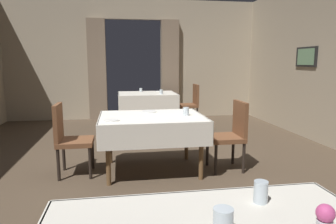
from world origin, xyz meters
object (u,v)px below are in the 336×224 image
object	(u,v)px
glass_mid_c	(186,111)
plate_far_b	(159,91)
plate_mid_b	(112,120)
chair_mid_left	(69,136)
glass_far_c	(161,92)
glass_far_a	(141,90)
dining_table_mid	(152,123)
flower_vase_near	(325,224)
glass_near_d	(222,222)
plate_mid_a	(149,112)
dining_table_far	(147,97)
glass_near_b	(261,192)
chair_far_right	(191,102)
chair_mid_right	(231,132)

from	to	relation	value
glass_mid_c	plate_far_b	xyz separation A→B (m)	(0.09, 3.33, -0.05)
plate_mid_b	chair_mid_left	bearing A→B (deg)	153.69
plate_mid_b	glass_far_c	xyz separation A→B (m)	(1.01, 2.91, 0.05)
plate_mid_b	glass_far_a	xyz separation A→B (m)	(0.61, 3.58, 0.04)
glass_mid_c	dining_table_mid	bearing A→B (deg)	173.65
flower_vase_near	glass_near_d	size ratio (longest dim) A/B	1.49
plate_mid_a	glass_far_c	distance (m)	2.41
dining_table_mid	flower_vase_near	bearing A→B (deg)	-83.46
plate_mid_a	glass_far_a	xyz separation A→B (m)	(0.11, 3.02, 0.04)
dining_table_far	plate_far_b	bearing A→B (deg)	44.61
plate_mid_a	glass_mid_c	size ratio (longest dim) A/B	2.02
glass_near_d	plate_mid_b	xyz separation A→B (m)	(-0.50, 2.57, -0.05)
glass_near_b	plate_far_b	bearing A→B (deg)	87.37
dining_table_mid	chair_far_right	size ratio (longest dim) A/B	1.47
glass_near_d	glass_mid_c	size ratio (longest dim) A/B	1.04
chair_mid_left	plate_mid_a	size ratio (longest dim) A/B	4.22
flower_vase_near	plate_far_b	xyz separation A→B (m)	(0.20, 6.25, -0.08)
dining_table_far	glass_near_b	world-z (taller)	glass_near_b
glass_near_d	glass_far_a	world-z (taller)	glass_near_d
dining_table_mid	chair_mid_left	size ratio (longest dim) A/B	1.47
glass_far_c	glass_near_b	bearing A→B (deg)	-92.49
flower_vase_near	glass_near_b	size ratio (longest dim) A/B	1.51
chair_mid_right	glass_far_c	distance (m)	2.83
dining_table_mid	plate_mid_b	distance (m)	0.58
dining_table_far	chair_far_right	xyz separation A→B (m)	(1.03, 0.06, -0.14)
chair_far_right	glass_near_d	distance (m)	6.01
flower_vase_near	glass_far_a	distance (m)	6.30
chair_mid_right	plate_mid_b	xyz separation A→B (m)	(-1.58, -0.16, 0.24)
chair_mid_left	chair_mid_right	size ratio (longest dim) A/B	1.00
chair_far_right	glass_near_d	size ratio (longest dim) A/B	8.21
plate_mid_a	plate_far_b	xyz separation A→B (m)	(0.55, 2.98, 0.00)
plate_mid_b	glass_far_c	world-z (taller)	glass_far_c
dining_table_far	glass_far_a	xyz separation A→B (m)	(-0.12, 0.36, 0.14)
chair_mid_right	plate_mid_b	distance (m)	1.61
chair_far_right	glass_near_b	world-z (taller)	chair_far_right
glass_mid_c	glass_near_d	bearing A→B (deg)	-99.50
dining_table_mid	chair_mid_right	xyz separation A→B (m)	(1.07, -0.10, -0.14)
dining_table_far	glass_far_c	distance (m)	0.44
dining_table_far	chair_mid_left	xyz separation A→B (m)	(-1.28, -2.95, -0.14)
plate_far_b	chair_mid_left	bearing A→B (deg)	-116.14
chair_mid_right	glass_far_a	xyz separation A→B (m)	(-0.97, 3.42, 0.28)
chair_far_right	glass_mid_c	xyz separation A→B (m)	(-0.80, -3.08, 0.29)
glass_far_a	plate_far_b	xyz separation A→B (m)	(0.44, -0.04, -0.04)
dining_table_mid	glass_near_b	distance (m)	2.60
glass_near_b	plate_mid_b	size ratio (longest dim) A/B	0.59
dining_table_mid	dining_table_far	world-z (taller)	same
glass_near_d	dining_table_far	bearing A→B (deg)	87.68
dining_table_mid	chair_far_right	distance (m)	3.28
chair_mid_right	dining_table_mid	bearing A→B (deg)	174.60
chair_far_right	plate_far_b	bearing A→B (deg)	160.55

